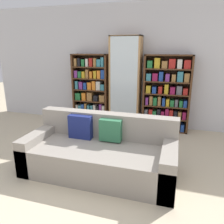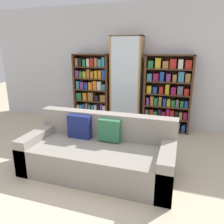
{
  "view_description": "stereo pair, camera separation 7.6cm",
  "coord_description": "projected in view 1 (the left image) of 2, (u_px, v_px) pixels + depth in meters",
  "views": [
    {
      "loc": [
        1.09,
        -2.19,
        1.74
      ],
      "look_at": [
        -0.02,
        1.49,
        0.62
      ],
      "focal_mm": 35.0,
      "sensor_mm": 36.0,
      "label": 1
    },
    {
      "loc": [
        1.17,
        -2.17,
        1.74
      ],
      "look_at": [
        -0.02,
        1.49,
        0.62
      ],
      "focal_mm": 35.0,
      "sensor_mm": 36.0,
      "label": 2
    }
  ],
  "objects": [
    {
      "name": "wall_back",
      "position": [
        129.0,
        67.0,
        4.96
      ],
      "size": [
        7.12,
        0.06,
        2.7
      ],
      "color": "silver",
      "rests_on": "ground"
    },
    {
      "name": "bookshelf_right",
      "position": [
        167.0,
        95.0,
        4.68
      ],
      "size": [
        0.98,
        0.32,
        1.63
      ],
      "color": "#4C2D19",
      "rests_on": "ground"
    },
    {
      "name": "couch",
      "position": [
        100.0,
        153.0,
        3.17
      ],
      "size": [
        2.13,
        0.93,
        0.81
      ],
      "color": "gray",
      "rests_on": "ground"
    },
    {
      "name": "display_cabinet",
      "position": [
        126.0,
        83.0,
        4.85
      ],
      "size": [
        0.67,
        0.36,
        2.01
      ],
      "color": "#AD7F4C",
      "rests_on": "ground"
    },
    {
      "name": "bookshelf_left",
      "position": [
        91.0,
        90.0,
        5.16
      ],
      "size": [
        0.85,
        0.32,
        1.63
      ],
      "color": "#4C2D19",
      "rests_on": "ground"
    },
    {
      "name": "ground_plane",
      "position": [
        80.0,
        190.0,
        2.8
      ],
      "size": [
        16.0,
        16.0,
        0.0
      ],
      "primitive_type": "plane",
      "color": "beige"
    },
    {
      "name": "wine_bottle",
      "position": [
        143.0,
        132.0,
        4.32
      ],
      "size": [
        0.08,
        0.08,
        0.4
      ],
      "color": "#192333",
      "rests_on": "ground"
    }
  ]
}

